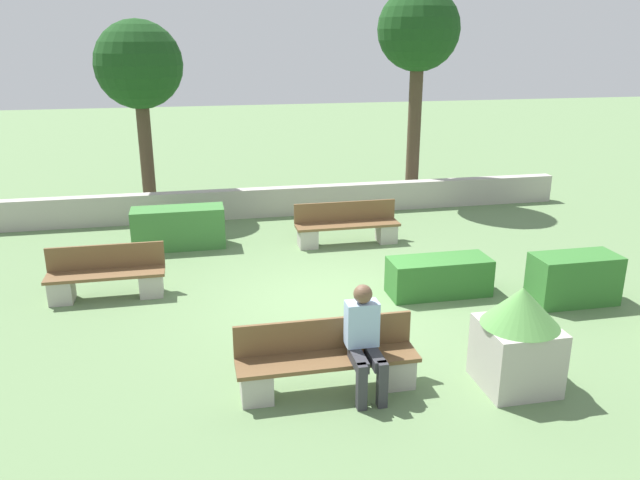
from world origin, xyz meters
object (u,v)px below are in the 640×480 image
Objects in this scene: bench_left_side at (107,279)px; bench_right_side at (347,228)px; tree_leftmost at (139,68)px; planter_corner_left at (518,336)px; tree_center_left at (418,34)px; bench_front at (327,364)px; person_seated_man at (364,336)px.

bench_right_side is (4.44, 1.86, 0.01)m from bench_left_side.
bench_right_side is at bearing -39.96° from tree_leftmost.
planter_corner_left is 0.25× the size of tree_center_left.
tree_center_left is (4.05, 8.35, 3.72)m from bench_front.
person_seated_man reaches higher than bench_left_side.
bench_left_side is 9.28m from tree_center_left.
person_seated_man is (3.27, -3.55, 0.41)m from bench_left_side.
bench_right_side is 5.55m from person_seated_man.
bench_right_side is 1.66× the size of planter_corner_left.
bench_front is at bearing -51.90° from bench_left_side.
bench_right_side is at bearing 73.33° from bench_front.
person_seated_man reaches higher than bench_right_side.
tree_leftmost is (-4.65, 9.01, 2.68)m from planter_corner_left.
bench_right_side is 0.48× the size of tree_leftmost.
tree_center_left is (6.91, 4.94, 3.73)m from bench_left_side.
tree_leftmost is (-2.83, 8.77, 2.61)m from person_seated_man.
person_seated_man is at bearing 172.59° from planter_corner_left.
planter_corner_left is (1.81, -0.24, -0.06)m from person_seated_man.
bench_left_side is at bearing -144.45° from tree_center_left.
bench_left_side is 4.81m from bench_right_side.
person_seated_man is at bearing -72.09° from tree_leftmost.
planter_corner_left reaches higher than bench_front.
bench_right_side is 1.59× the size of person_seated_man.
tree_leftmost is at bearing 105.72° from bench_front.
bench_front is at bearing -115.86° from tree_center_left.
planter_corner_left is 0.29× the size of tree_leftmost.
planter_corner_left is 10.48m from tree_leftmost.
person_seated_man is (0.41, -0.14, 0.39)m from bench_front.
tree_leftmost reaches higher than planter_corner_left.
planter_corner_left is at bearing -38.60° from bench_left_side.
bench_left_side is 0.36× the size of tree_center_left.
bench_front is 5.50m from bench_right_side.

